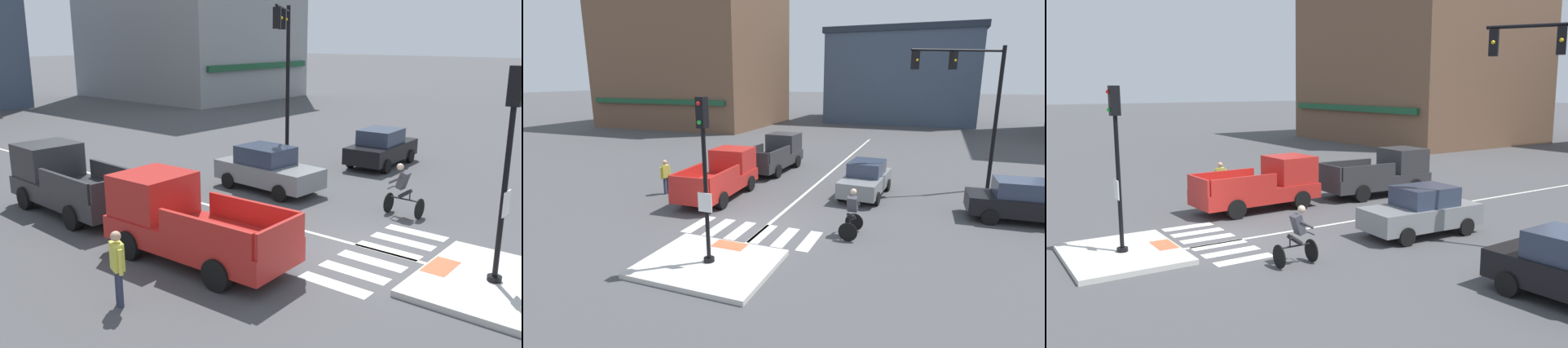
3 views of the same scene
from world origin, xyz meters
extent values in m
plane|color=#474749|center=(0.00, 0.00, 0.00)|extent=(300.00, 300.00, 0.00)
cube|color=beige|center=(0.00, -3.16, 0.07)|extent=(3.87, 3.19, 0.15)
cube|color=#DB5B38|center=(0.00, -1.92, 0.15)|extent=(1.10, 0.60, 0.01)
cylinder|color=black|center=(0.00, -3.16, 0.21)|extent=(0.32, 0.32, 0.12)
cylinder|color=black|center=(0.00, -3.16, 2.19)|extent=(0.12, 0.12, 3.84)
cube|color=white|center=(0.00, -3.24, 2.00)|extent=(0.44, 0.03, 0.56)
cube|color=black|center=(0.00, -3.16, 4.53)|extent=(0.24, 0.28, 0.84)
sphere|color=red|center=(0.00, -3.32, 4.78)|extent=(0.12, 0.12, 0.12)
sphere|color=green|center=(0.00, -3.32, 4.28)|extent=(0.12, 0.12, 0.12)
cube|color=silver|center=(-2.22, -0.31, 0.00)|extent=(0.44, 1.80, 0.01)
cube|color=silver|center=(-1.33, -0.31, 0.00)|extent=(0.44, 1.80, 0.01)
cube|color=silver|center=(-0.44, -0.31, 0.00)|extent=(0.44, 1.80, 0.01)
cube|color=silver|center=(0.44, -0.31, 0.00)|extent=(0.44, 1.80, 0.01)
cube|color=silver|center=(1.33, -0.31, 0.00)|extent=(0.44, 1.80, 0.01)
cube|color=silver|center=(2.22, -0.31, 0.00)|extent=(0.44, 1.80, 0.01)
cube|color=silver|center=(0.28, 10.00, 0.00)|extent=(0.14, 28.00, 0.01)
cube|color=black|center=(6.40, 7.87, 6.23)|extent=(0.38, 0.39, 0.80)
sphere|color=gold|center=(6.49, 7.72, 6.23)|extent=(0.12, 0.12, 0.12)
cube|color=black|center=(4.80, 6.90, 6.23)|extent=(0.38, 0.39, 0.80)
sphere|color=gold|center=(4.89, 6.76, 6.23)|extent=(0.12, 0.12, 0.12)
cube|color=brown|center=(-21.74, 29.67, 7.88)|extent=(18.18, 15.33, 15.76)
cube|color=#194C2D|center=(-21.74, 21.86, 3.10)|extent=(16.37, 0.30, 0.50)
cube|color=slate|center=(3.02, 5.86, 0.65)|extent=(1.94, 4.19, 0.70)
cube|color=#2D384C|center=(3.03, 6.01, 1.32)|extent=(1.59, 1.99, 0.64)
cylinder|color=black|center=(3.78, 4.54, 0.30)|extent=(0.22, 0.61, 0.60)
cylinder|color=black|center=(2.11, 4.64, 0.30)|extent=(0.22, 0.61, 0.60)
cylinder|color=black|center=(3.93, 7.08, 0.30)|extent=(0.22, 0.61, 0.60)
cylinder|color=black|center=(2.27, 7.18, 0.30)|extent=(0.22, 0.61, 0.60)
cylinder|color=black|center=(8.06, 5.33, 0.30)|extent=(0.61, 0.21, 0.60)
cylinder|color=black|center=(8.14, 3.67, 0.30)|extent=(0.61, 0.21, 0.60)
cube|color=#2D2D30|center=(-3.03, 8.98, 0.68)|extent=(2.10, 5.17, 0.60)
cube|color=#2D2D30|center=(-2.97, 10.58, 1.53)|extent=(1.87, 1.77, 1.10)
cube|color=#2D384C|center=(-2.94, 11.41, 1.61)|extent=(1.62, 0.14, 0.60)
cube|color=#2D2D30|center=(-3.96, 7.99, 1.28)|extent=(0.23, 2.81, 0.60)
cube|color=#2D2D30|center=(-2.18, 7.92, 1.28)|extent=(0.23, 2.81, 0.60)
cube|color=#2D2D30|center=(-3.13, 6.48, 1.28)|extent=(1.80, 0.17, 0.60)
cylinder|color=black|center=(-3.88, 10.59, 0.38)|extent=(0.27, 0.77, 0.76)
cylinder|color=black|center=(-2.06, 10.52, 0.38)|extent=(0.27, 0.77, 0.76)
cylinder|color=black|center=(-4.00, 7.61, 0.38)|extent=(0.27, 0.77, 0.76)
cylinder|color=black|center=(-2.18, 7.54, 0.38)|extent=(0.27, 0.77, 0.76)
cube|color=red|center=(-3.30, 3.01, 0.68)|extent=(2.12, 5.18, 0.60)
cube|color=red|center=(-3.37, 4.61, 1.53)|extent=(1.87, 1.78, 1.10)
cube|color=#2D384C|center=(-3.40, 5.43, 1.61)|extent=(1.62, 0.15, 0.60)
cube|color=red|center=(-4.14, 1.95, 1.28)|extent=(0.24, 2.81, 0.60)
cube|color=red|center=(-2.36, 2.03, 1.28)|extent=(0.24, 2.81, 0.60)
cube|color=red|center=(-3.19, 0.51, 1.28)|extent=(1.80, 0.18, 0.60)
cylinder|color=black|center=(-4.28, 4.55, 0.38)|extent=(0.27, 0.77, 0.76)
cylinder|color=black|center=(-2.45, 4.63, 0.38)|extent=(0.27, 0.77, 0.76)
cylinder|color=black|center=(-4.15, 1.57, 0.38)|extent=(0.27, 0.77, 0.76)
cylinder|color=black|center=(-2.33, 1.64, 0.38)|extent=(0.27, 0.77, 0.76)
cylinder|color=black|center=(3.44, 1.20, 0.33)|extent=(0.66, 0.04, 0.66)
cylinder|color=black|center=(3.43, 0.15, 0.33)|extent=(0.66, 0.04, 0.66)
cylinder|color=black|center=(3.43, 0.68, 0.55)|extent=(0.06, 0.89, 0.05)
cylinder|color=black|center=(3.43, 0.50, 0.73)|extent=(0.04, 0.04, 0.30)
cylinder|color=black|center=(3.44, 1.15, 0.85)|extent=(0.44, 0.04, 0.04)
cylinder|color=black|center=(3.35, 0.66, 0.73)|extent=(0.12, 0.40, 0.33)
cylinder|color=black|center=(3.51, 0.66, 0.73)|extent=(0.12, 0.40, 0.33)
cube|color=#3F3F47|center=(3.44, 0.76, 1.16)|extent=(0.34, 0.38, 0.60)
sphere|color=beige|center=(3.44, 0.88, 1.57)|extent=(0.22, 0.22, 0.22)
cylinder|color=#3F3F47|center=(3.28, 0.94, 1.16)|extent=(0.08, 0.46, 0.31)
cylinder|color=#3F3F47|center=(3.60, 0.94, 1.16)|extent=(0.08, 0.46, 0.31)
cylinder|color=#2D334C|center=(-6.00, 2.57, 0.41)|extent=(0.12, 0.12, 0.82)
cylinder|color=#2D334C|center=(-5.94, 2.72, 0.41)|extent=(0.12, 0.12, 0.82)
cube|color=#DBD64C|center=(-5.97, 2.65, 1.12)|extent=(0.33, 0.41, 0.60)
cylinder|color=#DBD64C|center=(-6.05, 2.43, 1.07)|extent=(0.09, 0.09, 0.56)
cylinder|color=#DBD64C|center=(-5.90, 2.87, 1.07)|extent=(0.09, 0.09, 0.56)
sphere|color=tan|center=(-5.97, 2.65, 1.56)|extent=(0.22, 0.22, 0.22)
camera|label=1|loc=(-12.15, -6.34, 5.52)|focal=37.48mm
camera|label=2|loc=(5.98, -12.41, 5.43)|focal=27.22mm
camera|label=3|loc=(15.96, -7.09, 4.93)|focal=37.85mm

